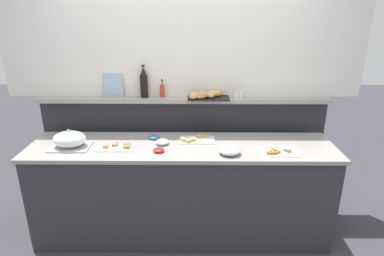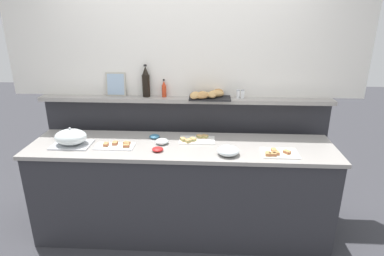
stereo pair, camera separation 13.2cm
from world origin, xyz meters
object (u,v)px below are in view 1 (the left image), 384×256
object	(u,v)px
wine_bottle_dark	(144,83)
hot_sauce_bottle	(162,90)
glass_bowl_large	(162,142)
framed_picture	(113,85)
sandwich_platter_front	(196,139)
condiment_bowl_dark	(154,137)
sandwich_platter_side	(279,151)
condiment_bowl_teal	(159,150)
salt_shaker	(236,94)
bread_basket	(207,95)
serving_cloche	(70,140)
glass_bowl_medium	(230,150)
sandwich_platter_rear	(116,147)
pepper_shaker	(241,94)

from	to	relation	value
wine_bottle_dark	hot_sauce_bottle	xyz separation A→B (m)	(0.18, -0.00, -0.07)
glass_bowl_large	framed_picture	bearing A→B (deg)	139.01
sandwich_platter_front	condiment_bowl_dark	size ratio (longest dim) A/B	3.38
sandwich_platter_side	glass_bowl_large	distance (m)	1.02
condiment_bowl_teal	salt_shaker	bearing A→B (deg)	38.73
wine_bottle_dark	framed_picture	bearing A→B (deg)	177.03
condiment_bowl_dark	hot_sauce_bottle	bearing A→B (deg)	78.38
condiment_bowl_teal	bread_basket	xyz separation A→B (m)	(0.42, 0.54, 0.34)
sandwich_platter_side	condiment_bowl_dark	xyz separation A→B (m)	(-1.09, 0.30, 0.01)
serving_cloche	condiment_bowl_dark	xyz separation A→B (m)	(0.71, 0.21, -0.06)
wine_bottle_dark	salt_shaker	distance (m)	0.91
glass_bowl_medium	wine_bottle_dark	bearing A→B (deg)	141.33
glass_bowl_large	condiment_bowl_dark	distance (m)	0.16
sandwich_platter_rear	pepper_shaker	distance (m)	1.29
sandwich_platter_rear	condiment_bowl_teal	world-z (taller)	sandwich_platter_rear
sandwich_platter_front	wine_bottle_dark	size ratio (longest dim) A/B	1.03
sandwich_platter_front	condiment_bowl_dark	xyz separation A→B (m)	(-0.39, 0.04, 0.01)
wine_bottle_dark	glass_bowl_medium	bearing A→B (deg)	-38.67
bread_basket	framed_picture	size ratio (longest dim) A/B	1.73
hot_sauce_bottle	glass_bowl_large	bearing A→B (deg)	-86.23
sandwich_platter_side	serving_cloche	distance (m)	1.80
sandwich_platter_side	pepper_shaker	bearing A→B (deg)	114.67
sandwich_platter_rear	pepper_shaker	bearing A→B (deg)	23.64
framed_picture	condiment_bowl_dark	bearing A→B (deg)	-36.53
sandwich_platter_rear	bread_basket	size ratio (longest dim) A/B	0.85
hot_sauce_bottle	salt_shaker	size ratio (longest dim) A/B	2.02
sandwich_platter_rear	serving_cloche	bearing A→B (deg)	178.41
pepper_shaker	sandwich_platter_rear	bearing A→B (deg)	-156.36
serving_cloche	glass_bowl_medium	xyz separation A→B (m)	(1.38, -0.12, -0.04)
wine_bottle_dark	salt_shaker	size ratio (longest dim) A/B	3.63
sandwich_platter_front	condiment_bowl_teal	size ratio (longest dim) A/B	3.35
sandwich_platter_front	framed_picture	bearing A→B (deg)	156.57
serving_cloche	glass_bowl_medium	bearing A→B (deg)	-5.05
sandwich_platter_rear	glass_bowl_large	xyz separation A→B (m)	(0.40, 0.09, 0.01)
glass_bowl_medium	condiment_bowl_teal	distance (m)	0.60
condiment_bowl_teal	hot_sauce_bottle	distance (m)	0.70
glass_bowl_large	condiment_bowl_dark	world-z (taller)	glass_bowl_large
sandwich_platter_rear	salt_shaker	distance (m)	1.25
bread_basket	serving_cloche	bearing A→B (deg)	-159.06
framed_picture	condiment_bowl_teal	bearing A→B (deg)	-50.68
glass_bowl_large	framed_picture	xyz separation A→B (m)	(-0.51, 0.44, 0.42)
framed_picture	sandwich_platter_front	bearing A→B (deg)	-23.43
hot_sauce_bottle	bread_basket	bearing A→B (deg)	-6.18
sandwich_platter_side	bread_basket	world-z (taller)	bread_basket
wine_bottle_dark	framed_picture	distance (m)	0.31
sandwich_platter_side	glass_bowl_large	world-z (taller)	glass_bowl_large
wine_bottle_dark	bread_basket	size ratio (longest dim) A/B	0.78
wine_bottle_dark	pepper_shaker	distance (m)	0.95
sandwich_platter_front	condiment_bowl_dark	world-z (taller)	sandwich_platter_front
condiment_bowl_dark	framed_picture	distance (m)	0.67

